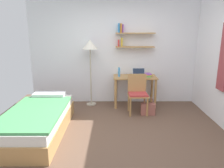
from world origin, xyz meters
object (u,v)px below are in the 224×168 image
object	(u,v)px
laptop	(138,74)
book_stack	(148,75)
handbag	(148,109)
bed	(38,121)
standing_lamp	(90,49)
desk_chair	(137,92)
water_bottle	(119,72)
desk	(134,82)

from	to	relation	value
laptop	book_stack	world-z (taller)	laptop
handbag	laptop	bearing A→B (deg)	102.30
bed	handbag	xyz separation A→B (m)	(2.15, 0.87, -0.09)
bed	laptop	distance (m)	2.59
handbag	standing_lamp	bearing A→B (deg)	152.65
standing_lamp	desk_chair	bearing A→B (deg)	-26.59
water_bottle	desk	bearing A→B (deg)	5.04
bed	handbag	bearing A→B (deg)	22.05
book_stack	handbag	distance (m)	0.90
book_stack	handbag	size ratio (longest dim) A/B	0.59
desk	standing_lamp	xyz separation A→B (m)	(-1.09, 0.05, 0.81)
bed	laptop	xyz separation A→B (m)	(2.01, 1.54, 0.56)
laptop	desk	bearing A→B (deg)	-164.05
bed	water_bottle	size ratio (longest dim) A/B	9.01
laptop	water_bottle	bearing A→B (deg)	-172.75
desk_chair	water_bottle	bearing A→B (deg)	130.91
laptop	book_stack	xyz separation A→B (m)	(0.22, -0.04, -0.01)
desk_chair	standing_lamp	xyz separation A→B (m)	(-1.11, 0.55, 0.93)
bed	standing_lamp	distance (m)	2.12
standing_lamp	laptop	world-z (taller)	standing_lamp
standing_lamp	water_bottle	distance (m)	0.90
water_bottle	standing_lamp	bearing A→B (deg)	173.13
desk_chair	desk	bearing A→B (deg)	91.83
book_stack	handbag	bearing A→B (deg)	-97.22
bed	standing_lamp	xyz separation A→B (m)	(0.82, 1.56, 1.18)
water_bottle	handbag	distance (m)	1.13
desk	handbag	size ratio (longest dim) A/B	2.47
desk_chair	book_stack	bearing A→B (deg)	58.04
standing_lamp	book_stack	bearing A→B (deg)	-2.67
bed	water_bottle	world-z (taller)	water_bottle
desk_chair	laptop	distance (m)	0.62
desk_chair	laptop	bearing A→B (deg)	81.43
desk_chair	handbag	size ratio (longest dim) A/B	2.09
standing_lamp	water_bottle	bearing A→B (deg)	-6.87
standing_lamp	handbag	distance (m)	1.97
desk_chair	water_bottle	xyz separation A→B (m)	(-0.41, 0.47, 0.37)
desk_chair	standing_lamp	size ratio (longest dim) A/B	0.54
water_bottle	book_stack	world-z (taller)	water_bottle
standing_lamp	desk	bearing A→B (deg)	-2.62
desk	water_bottle	size ratio (longest dim) A/B	4.66
standing_lamp	handbag	world-z (taller)	standing_lamp
bed	standing_lamp	bearing A→B (deg)	62.28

